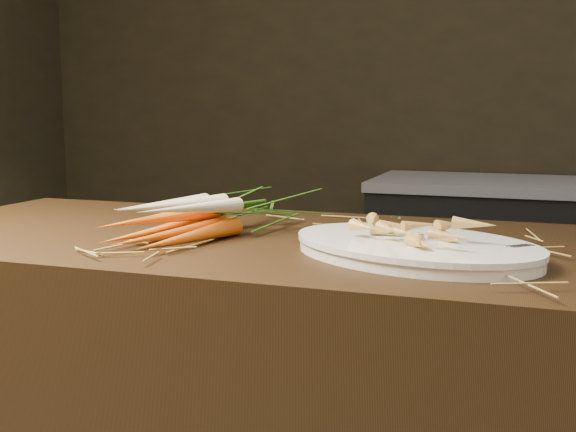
{
  "coord_description": "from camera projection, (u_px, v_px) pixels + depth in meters",
  "views": [
    {
      "loc": [
        0.07,
        -0.97,
        1.15
      ],
      "look_at": [
        -0.34,
        0.19,
        0.96
      ],
      "focal_mm": 45.0,
      "sensor_mm": 36.0,
      "label": 1
    }
  ],
  "objects": [
    {
      "name": "straw_bedding",
      "position": [
        492.0,
        246.0,
        1.25
      ],
      "size": [
        1.4,
        0.6,
        0.02
      ],
      "primitive_type": null,
      "color": "olive",
      "rests_on": "main_counter"
    },
    {
      "name": "roasted_veg_heap",
      "position": [
        415.0,
        229.0,
        1.19
      ],
      "size": [
        0.25,
        0.22,
        0.05
      ],
      "primitive_type": null,
      "rotation": [
        0.0,
        0.0,
        -0.38
      ],
      "color": "#AC7837",
      "rests_on": "serving_platter"
    },
    {
      "name": "serving_platter",
      "position": [
        414.0,
        250.0,
        1.2
      ],
      "size": [
        0.51,
        0.43,
        0.02
      ],
      "primitive_type": null,
      "rotation": [
        0.0,
        0.0,
        -0.38
      ],
      "color": "white",
      "rests_on": "main_counter"
    },
    {
      "name": "root_veg_bunch",
      "position": [
        228.0,
        210.0,
        1.43
      ],
      "size": [
        0.29,
        0.52,
        0.09
      ],
      "rotation": [
        0.0,
        0.0,
        -0.32
      ],
      "color": "orange",
      "rests_on": "main_counter"
    },
    {
      "name": "serving_fork",
      "position": [
        497.0,
        256.0,
        1.08
      ],
      "size": [
        0.13,
        0.12,
        0.0
      ],
      "primitive_type": "cube",
      "rotation": [
        0.0,
        0.0,
        -0.81
      ],
      "color": "silver",
      "rests_on": "serving_platter"
    }
  ]
}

